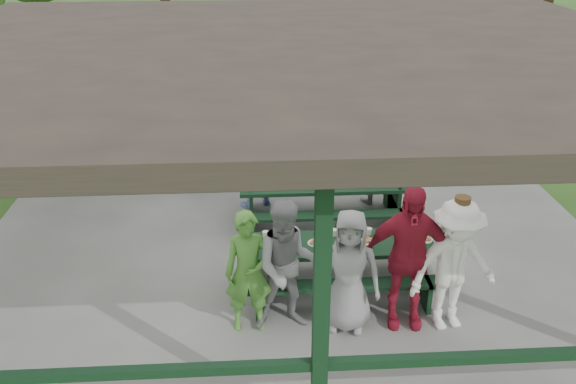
{
  "coord_description": "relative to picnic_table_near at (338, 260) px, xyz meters",
  "views": [
    {
      "loc": [
        -0.6,
        -8.41,
        5.01
      ],
      "look_at": [
        -0.09,
        -0.3,
        1.22
      ],
      "focal_mm": 38.0,
      "sensor_mm": 36.0,
      "label": 1
    }
  ],
  "objects": [
    {
      "name": "contestant_grey_mid",
      "position": [
        0.0,
        -0.84,
        0.35
      ],
      "size": [
        0.9,
        0.68,
        1.65
      ],
      "primitive_type": "imported",
      "rotation": [
        0.0,
        0.0,
        -0.21
      ],
      "color": "gray",
      "rests_on": "concrete_slab"
    },
    {
      "name": "picnic_table_near",
      "position": [
        0.0,
        0.0,
        0.0
      ],
      "size": [
        2.62,
        1.39,
        0.75
      ],
      "color": "black",
      "rests_on": "concrete_slab"
    },
    {
      "name": "concrete_slab",
      "position": [
        -0.56,
        1.2,
        -0.53
      ],
      "size": [
        10.0,
        8.0,
        0.1
      ],
      "primitive_type": "cube",
      "color": "slate",
      "rests_on": "ground"
    },
    {
      "name": "contestant_white_fedora",
      "position": [
        1.31,
        -0.91,
        0.42
      ],
      "size": [
        1.25,
        0.86,
        1.84
      ],
      "rotation": [
        0.0,
        0.0,
        0.18
      ],
      "color": "white",
      "rests_on": "concrete_slab"
    },
    {
      "name": "spectator_blue",
      "position": [
        -2.19,
        3.48,
        0.33
      ],
      "size": [
        0.69,
        0.57,
        1.62
      ],
      "primitive_type": "imported",
      "rotation": [
        0.0,
        0.0,
        3.5
      ],
      "color": "#415DAA",
      "rests_on": "concrete_slab"
    },
    {
      "name": "contestant_red",
      "position": [
        0.74,
        -0.79,
        0.5
      ],
      "size": [
        1.18,
        0.57,
        1.95
      ],
      "primitive_type": "imported",
      "rotation": [
        0.0,
        0.0,
        -0.09
      ],
      "color": "#A31B32",
      "rests_on": "concrete_slab"
    },
    {
      "name": "table_setting",
      "position": [
        -0.09,
        0.03,
        0.31
      ],
      "size": [
        2.39,
        0.45,
        0.1
      ],
      "color": "white",
      "rests_on": "picnic_table_near"
    },
    {
      "name": "farm_trailer",
      "position": [
        -1.7,
        9.31,
        0.16
      ],
      "size": [
        4.28,
        2.27,
        1.48
      ],
      "rotation": [
        0.0,
        0.0,
        -0.16
      ],
      "color": "navy",
      "rests_on": "ground"
    },
    {
      "name": "contestant_grey_left",
      "position": [
        -0.75,
        -0.78,
        0.41
      ],
      "size": [
        0.91,
        0.74,
        1.77
      ],
      "primitive_type": "imported",
      "rotation": [
        0.0,
        0.0,
        0.08
      ],
      "color": "gray",
      "rests_on": "concrete_slab"
    },
    {
      "name": "pavilion_structure",
      "position": [
        -0.56,
        1.2,
        2.59
      ],
      "size": [
        10.6,
        8.6,
        3.24
      ],
      "color": "black",
      "rests_on": "concrete_slab"
    },
    {
      "name": "contestant_green",
      "position": [
        -1.24,
        -0.77,
        0.34
      ],
      "size": [
        0.6,
        0.4,
        1.64
      ],
      "primitive_type": "imported",
      "rotation": [
        0.0,
        0.0,
        0.02
      ],
      "color": "#4A8C33",
      "rests_on": "concrete_slab"
    },
    {
      "name": "ground",
      "position": [
        -0.56,
        1.2,
        -0.58
      ],
      "size": [
        90.0,
        90.0,
        0.0
      ],
      "primitive_type": "plane",
      "color": "#264B17",
      "rests_on": "ground"
    },
    {
      "name": "pickup_truck",
      "position": [
        1.98,
        9.77,
        0.21
      ],
      "size": [
        6.16,
        4.01,
        1.58
      ],
      "primitive_type": "imported",
      "rotation": [
        0.0,
        0.0,
        1.83
      ],
      "color": "silver",
      "rests_on": "ground"
    },
    {
      "name": "picnic_table_far",
      "position": [
        0.03,
        2.0,
        0.01
      ],
      "size": [
        2.8,
        1.39,
        0.75
      ],
      "color": "black",
      "rests_on": "concrete_slab"
    },
    {
      "name": "spectator_lblue",
      "position": [
        -1.1,
        2.78,
        0.28
      ],
      "size": [
        1.46,
        0.94,
        1.5
      ],
      "primitive_type": "imported",
      "rotation": [
        0.0,
        0.0,
        3.53
      ],
      "color": "#94AAE6",
      "rests_on": "concrete_slab"
    },
    {
      "name": "spectator_grey",
      "position": [
        1.03,
        2.81,
        0.27
      ],
      "size": [
        0.74,
        0.58,
        1.5
      ],
      "primitive_type": "imported",
      "rotation": [
        0.0,
        0.0,
        3.12
      ],
      "color": "gray",
      "rests_on": "concrete_slab"
    }
  ]
}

